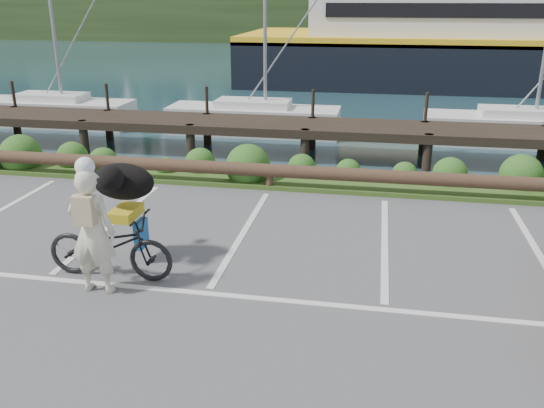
% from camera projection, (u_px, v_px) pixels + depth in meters
% --- Properties ---
extents(ground, '(72.00, 72.00, 0.00)m').
position_uv_depth(ground, '(214.00, 281.00, 8.91)').
color(ground, '#4C4C4E').
extents(harbor_backdrop, '(170.00, 160.00, 30.00)m').
position_uv_depth(harbor_backdrop, '(369.00, 27.00, 81.39)').
color(harbor_backdrop, '#1B3741').
rests_on(harbor_backdrop, ground).
extents(vegetation_strip, '(34.00, 1.60, 0.10)m').
position_uv_depth(vegetation_strip, '(275.00, 178.00, 13.80)').
color(vegetation_strip, '#3D5B21').
rests_on(vegetation_strip, ground).
extents(log_rail, '(32.00, 0.30, 0.60)m').
position_uv_depth(log_rail, '(269.00, 189.00, 13.17)').
color(log_rail, '#443021').
rests_on(log_rail, ground).
extents(bicycle, '(2.03, 0.72, 1.06)m').
position_uv_depth(bicycle, '(110.00, 245.00, 8.90)').
color(bicycle, black).
rests_on(bicycle, ground).
extents(cyclist, '(0.70, 0.46, 1.91)m').
position_uv_depth(cyclist, '(92.00, 232.00, 8.31)').
color(cyclist, beige).
rests_on(cyclist, ground).
extents(dog, '(0.52, 1.05, 0.60)m').
position_uv_depth(dog, '(123.00, 182.00, 9.21)').
color(dog, black).
rests_on(dog, bicycle).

